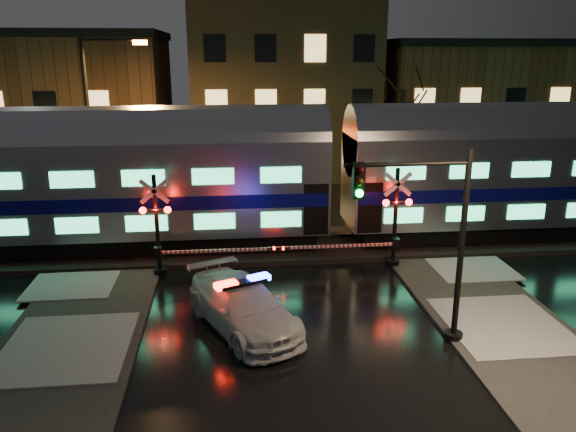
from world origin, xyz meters
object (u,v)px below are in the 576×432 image
object	(u,v)px
crossing_signal_left	(167,236)
streetlight	(96,121)
crossing_signal_right	(386,228)
traffic_light	(431,245)
police_car	(243,306)

from	to	relation	value
crossing_signal_left	streetlight	bearing A→B (deg)	118.94
crossing_signal_right	crossing_signal_left	xyz separation A→B (m)	(-8.33, -0.00, -0.02)
traffic_light	streetlight	xyz separation A→B (m)	(-11.58, 12.63, 2.11)
police_car	crossing_signal_left	size ratio (longest dim) A/B	0.98
traffic_light	crossing_signal_right	bearing A→B (deg)	83.90
crossing_signal_right	traffic_light	size ratio (longest dim) A/B	0.98
crossing_signal_right	streetlight	distance (m)	14.21
police_car	traffic_light	bearing A→B (deg)	-40.83
crossing_signal_left	streetlight	distance (m)	8.42
crossing_signal_right	traffic_light	world-z (taller)	traffic_light
crossing_signal_left	crossing_signal_right	bearing A→B (deg)	0.01
police_car	crossing_signal_left	bearing A→B (deg)	96.88
streetlight	traffic_light	bearing A→B (deg)	-47.49
crossing_signal_right	crossing_signal_left	world-z (taller)	crossing_signal_right
police_car	streetlight	xyz separation A→B (m)	(-6.37, 11.09, 4.41)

